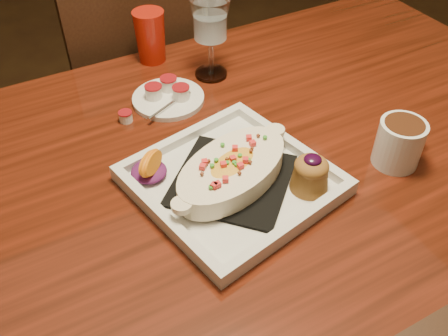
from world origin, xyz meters
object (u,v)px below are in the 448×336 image
chair_far (138,94)px  plate (237,175)px  coffee_mug (401,141)px  table (241,185)px  red_tumbler (150,37)px  saucer (168,96)px  goblet (210,23)px

chair_far → plate: chair_far is taller
chair_far → coffee_mug: (0.24, -0.80, 0.29)m
table → red_tumbler: size_ratio=12.06×
chair_far → saucer: bearing=81.7°
plate → goblet: size_ratio=1.96×
red_tumbler → chair_far: bearing=84.6°
chair_far → saucer: 0.49m
plate → coffee_mug: (0.30, -0.08, 0.02)m
plate → coffee_mug: coffee_mug is taller
plate → red_tumbler: red_tumbler is taller
coffee_mug → goblet: (-0.16, 0.44, 0.08)m
coffee_mug → saucer: bearing=117.2°
table → plate: (-0.06, -0.08, 0.13)m
plate → table: bearing=42.3°
chair_far → red_tumbler: bearing=84.6°
table → red_tumbler: (-0.02, 0.40, 0.16)m
saucer → red_tumbler: 0.19m
goblet → coffee_mug: bearing=-69.3°
saucer → red_tumbler: bearing=78.0°
chair_far → coffee_mug: chair_far is taller
goblet → table: bearing=-104.9°
coffee_mug → goblet: 0.47m
plate → red_tumbler: (0.04, 0.48, 0.03)m
plate → saucer: size_ratio=2.34×
goblet → saucer: 0.18m
table → goblet: 0.36m
table → goblet: size_ratio=7.99×
coffee_mug → saucer: size_ratio=0.77×
chair_far → goblet: bearing=101.3°
table → red_tumbler: 0.43m
table → plate: size_ratio=4.08×
plate → coffee_mug: bearing=-27.2°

